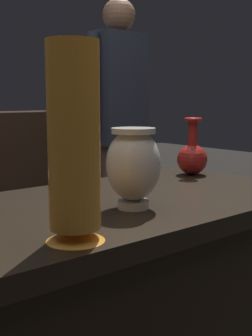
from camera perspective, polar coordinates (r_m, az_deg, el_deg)
The scene contains 6 objects.
display_plinth at distance 1.43m, azimuth -0.82°, elevation -19.72°, with size 1.20×0.64×0.80m.
vase_centerpiece at distance 1.16m, azimuth 0.95°, elevation 0.43°, with size 0.14×0.14×0.21m.
vase_tall_behind at distance 0.89m, azimuth -6.67°, elevation 2.88°, with size 0.12×0.12×0.40m.
vase_left_accent at distance 1.72m, azimuth 8.48°, elevation 1.49°, with size 0.12×0.12×0.22m.
shelf_vase_far_right at distance 3.65m, azimuth -9.85°, elevation 8.35°, with size 0.06×0.06×0.16m.
visitor_near_right at distance 2.68m, azimuth -0.89°, elevation 6.56°, with size 0.47×0.20×1.66m.
Camera 1 is at (-0.79, -0.98, 1.09)m, focal length 47.61 mm.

